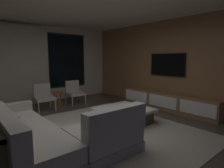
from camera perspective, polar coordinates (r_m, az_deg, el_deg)
name	(u,v)px	position (r m, az deg, el deg)	size (l,w,h in m)	color
floor	(92,134)	(4.03, -6.13, -14.81)	(9.20, 9.20, 0.00)	#473D33
back_wall_with_window	(30,64)	(7.01, -23.54, 5.50)	(6.60, 0.30, 2.70)	beige
media_wall	(176,65)	(5.98, 18.89, 5.51)	(0.12, 7.80, 2.70)	#8E6642
area_rug	(108,131)	(4.14, -1.19, -14.02)	(3.20, 3.80, 0.01)	#ADA391
sectional_couch	(45,136)	(3.37, -19.52, -14.52)	(1.98, 2.50, 0.82)	gray
coffee_table	(124,115)	(4.58, 3.62, -9.45)	(1.16, 1.16, 0.36)	#383422
book_stack_on_coffee_table	(127,108)	(4.40, 4.62, -7.33)	(0.28, 0.21, 0.08)	#8A7355
accent_chair_near_window	(74,91)	(6.56, -11.33, -2.10)	(0.57, 0.59, 0.78)	#B2ADA0
accent_chair_by_curtain	(44,96)	(6.02, -20.00, -3.30)	(0.58, 0.60, 0.78)	#B2ADA0
side_stool	(57,95)	(6.28, -16.26, -3.26)	(0.32, 0.32, 0.46)	#BF4C1E
media_console	(168,102)	(5.91, 16.53, -5.17)	(0.46, 3.10, 0.52)	#8E6642
mounted_tv	(167,65)	(6.03, 16.31, 5.63)	(0.05, 1.19, 0.68)	black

